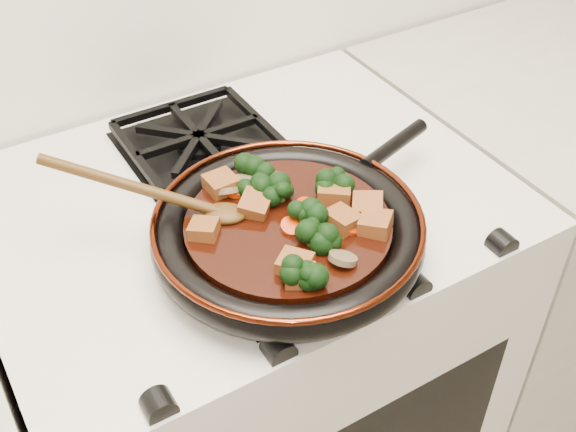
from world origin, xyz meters
TOP-DOWN VIEW (x-y plane):
  - stove at (0.00, 1.69)m, footprint 0.76×0.60m
  - burner_grate_front at (0.00, 1.55)m, footprint 0.23×0.23m
  - burner_grate_back at (0.00, 1.83)m, footprint 0.23×0.23m
  - skillet at (-0.00, 1.55)m, footprint 0.47×0.36m
  - braising_sauce at (-0.01, 1.54)m, footprint 0.27×0.27m
  - tofu_cube_0 at (-0.04, 1.47)m, footprint 0.05×0.05m
  - tofu_cube_1 at (-0.11, 1.58)m, footprint 0.05×0.05m
  - tofu_cube_2 at (-0.05, 1.45)m, footprint 0.05×0.05m
  - tofu_cube_3 at (-0.05, 1.65)m, footprint 0.04×0.04m
  - tofu_cube_4 at (0.08, 1.48)m, footprint 0.06×0.06m
  - tofu_cube_5 at (-0.03, 1.59)m, footprint 0.06×0.06m
  - tofu_cube_6 at (0.05, 1.50)m, footprint 0.04×0.05m
  - tofu_cube_7 at (0.09, 1.51)m, footprint 0.06×0.06m
  - tofu_cube_8 at (0.07, 1.56)m, footprint 0.06×0.06m
  - broccoli_floret_0 at (0.02, 1.48)m, footprint 0.08×0.08m
  - broccoli_floret_1 at (-0.02, 1.61)m, footprint 0.09×0.08m
  - broccoli_floret_2 at (-0.00, 1.49)m, footprint 0.08×0.08m
  - broccoli_floret_3 at (0.00, 1.59)m, footprint 0.09×0.09m
  - broccoli_floret_4 at (-0.05, 1.44)m, footprint 0.08×0.08m
  - broccoli_floret_5 at (0.01, 1.59)m, footprint 0.07×0.08m
  - broccoli_floret_6 at (0.08, 1.57)m, footprint 0.08×0.08m
  - broccoli_floret_7 at (0.02, 1.53)m, footprint 0.08×0.08m
  - broccoli_floret_8 at (0.01, 1.65)m, footprint 0.09×0.09m
  - carrot_coin_0 at (-0.01, 1.53)m, footprint 0.03×0.03m
  - carrot_coin_1 at (-0.04, 1.63)m, footprint 0.03×0.03m
  - carrot_coin_2 at (0.02, 1.63)m, footprint 0.03×0.03m
  - carrot_coin_3 at (0.05, 1.49)m, footprint 0.03×0.03m
  - carrot_coin_4 at (0.03, 1.55)m, footprint 0.03×0.03m
  - mushroom_slice_0 at (0.01, 1.45)m, footprint 0.05×0.05m
  - mushroom_slice_1 at (-0.05, 1.63)m, footprint 0.04×0.04m
  - mushroom_slice_2 at (-0.01, 1.64)m, footprint 0.05×0.05m
  - wooden_spoon at (-0.12, 1.64)m, footprint 0.14×0.12m

SIDE VIEW (x-z plane):
  - stove at x=0.00m, z-range 0.00..0.90m
  - burner_grate_front at x=0.00m, z-range 0.90..0.93m
  - burner_grate_back at x=0.00m, z-range 0.90..0.93m
  - skillet at x=0.00m, z-range 0.92..0.97m
  - braising_sauce at x=-0.01m, z-range 0.94..0.96m
  - carrot_coin_0 at x=-0.01m, z-range 0.96..0.97m
  - carrot_coin_1 at x=-0.04m, z-range 0.96..0.97m
  - carrot_coin_2 at x=0.02m, z-range 0.96..0.97m
  - carrot_coin_3 at x=0.05m, z-range 0.95..0.97m
  - carrot_coin_4 at x=0.03m, z-range 0.95..0.97m
  - mushroom_slice_0 at x=0.01m, z-range 0.96..0.98m
  - mushroom_slice_1 at x=-0.05m, z-range 0.95..0.98m
  - mushroom_slice_2 at x=-0.01m, z-range 0.96..0.98m
  - tofu_cube_2 at x=-0.05m, z-range 0.96..0.98m
  - tofu_cube_1 at x=-0.11m, z-range 0.95..0.98m
  - tofu_cube_0 at x=-0.04m, z-range 0.96..0.98m
  - tofu_cube_7 at x=0.09m, z-range 0.95..0.98m
  - tofu_cube_4 at x=0.08m, z-range 0.95..0.98m
  - tofu_cube_6 at x=0.05m, z-range 0.95..0.98m
  - tofu_cube_3 at x=-0.05m, z-range 0.96..0.98m
  - tofu_cube_5 at x=-0.03m, z-range 0.95..0.98m
  - broccoli_floret_8 at x=0.01m, z-range 0.93..1.00m
  - tofu_cube_8 at x=0.07m, z-range 0.95..0.98m
  - broccoli_floret_2 at x=0.00m, z-range 0.94..1.00m
  - broccoli_floret_1 at x=-0.02m, z-range 0.93..1.00m
  - broccoli_floret_7 at x=0.02m, z-range 0.93..1.00m
  - broccoli_floret_0 at x=0.02m, z-range 0.94..1.00m
  - broccoli_floret_4 at x=-0.05m, z-range 0.94..1.00m
  - broccoli_floret_6 at x=0.08m, z-range 0.93..1.01m
  - broccoli_floret_3 at x=0.00m, z-range 0.94..1.01m
  - broccoli_floret_5 at x=0.01m, z-range 0.94..1.00m
  - wooden_spoon at x=-0.12m, z-range 0.86..1.11m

